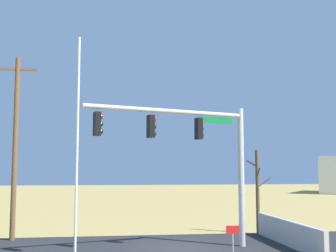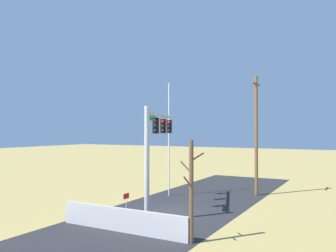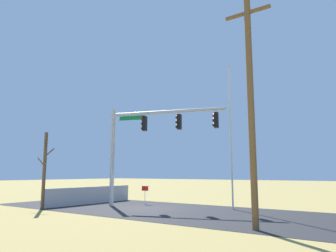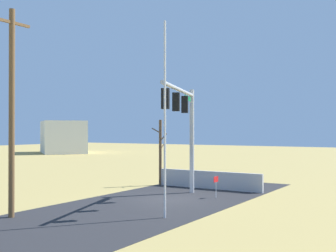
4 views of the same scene
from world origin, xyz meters
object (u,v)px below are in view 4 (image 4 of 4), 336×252
at_px(signal_mast, 184,117).
at_px(flagpole, 165,119).
at_px(bare_tree, 160,152).
at_px(distant_building, 63,137).
at_px(open_sign, 216,182).
at_px(utility_pole, 12,109).

xyz_separation_m(signal_mast, flagpole, (-5.09, -1.89, -0.24)).
bearing_deg(flagpole, signal_mast, 20.42).
height_order(signal_mast, bare_tree, signal_mast).
bearing_deg(distant_building, signal_mast, -179.02).
relative_size(bare_tree, open_sign, 3.76).
height_order(flagpole, distant_building, flagpole).
height_order(signal_mast, open_sign, signal_mast).
xyz_separation_m(flagpole, utility_pole, (-3.48, 5.82, 0.44)).
xyz_separation_m(utility_pole, distant_building, (40.35, 37.99, -2.09)).
relative_size(open_sign, distant_building, 0.11).
bearing_deg(signal_mast, bare_tree, 45.59).
bearing_deg(utility_pole, open_sign, -28.67).
xyz_separation_m(bare_tree, distant_building, (27.49, 37.53, 0.35)).
relative_size(flagpole, utility_pole, 0.94).
height_order(signal_mast, flagpole, flagpole).
xyz_separation_m(signal_mast, utility_pole, (-8.57, 3.93, 0.21)).
relative_size(flagpole, open_sign, 7.12).
bearing_deg(flagpole, distant_building, 49.92).
bearing_deg(bare_tree, signal_mast, -134.41).
relative_size(signal_mast, flagpole, 0.84).
bearing_deg(flagpole, utility_pole, 120.87).
bearing_deg(signal_mast, distant_building, 52.83).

